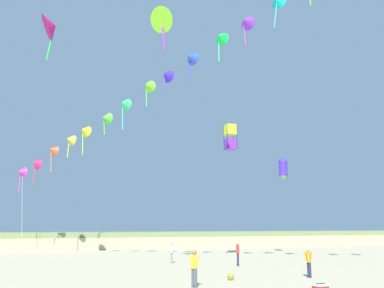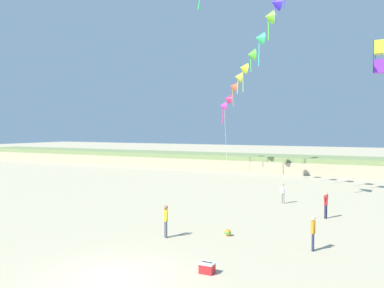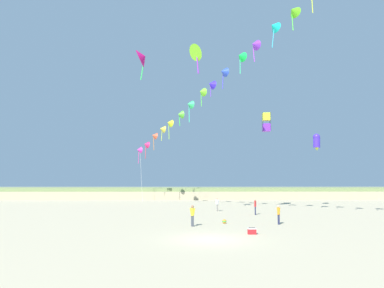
{
  "view_description": "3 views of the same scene",
  "coord_description": "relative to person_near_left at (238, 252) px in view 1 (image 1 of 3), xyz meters",
  "views": [
    {
      "loc": [
        -8.42,
        -12.48,
        2.78
      ],
      "look_at": [
        1.23,
        11.98,
        8.12
      ],
      "focal_mm": 38.0,
      "sensor_mm": 36.0,
      "label": 1
    },
    {
      "loc": [
        9.61,
        -12.34,
        5.71
      ],
      "look_at": [
        -1.6,
        9.82,
        4.75
      ],
      "focal_mm": 38.0,
      "sensor_mm": 36.0,
      "label": 2
    },
    {
      "loc": [
        -1.42,
        -22.32,
        3.97
      ],
      "look_at": [
        -1.05,
        13.78,
        7.48
      ],
      "focal_mm": 32.0,
      "sensor_mm": 36.0,
      "label": 3
    }
  ],
  "objects": [
    {
      "name": "beach_ball",
      "position": [
        -3.99,
        -6.7,
        -0.79
      ],
      "size": [
        0.36,
        0.36,
        0.36
      ],
      "color": "orange",
      "rests_on": "ground"
    },
    {
      "name": "person_near_right",
      "position": [
        0.54,
        -7.37,
        -0.04
      ],
      "size": [
        0.22,
        0.57,
        1.62
      ],
      "color": "#282D4C",
      "rests_on": "ground"
    },
    {
      "name": "large_kite_high_solo",
      "position": [
        -6.12,
        -1.01,
        16.4
      ],
      "size": [
        2.23,
        2.34,
        3.39
      ],
      "color": "#83EB27"
    },
    {
      "name": "large_kite_mid_trail",
      "position": [
        2.85,
        6.4,
        9.98
      ],
      "size": [
        1.08,
        1.08,
        2.36
      ],
      "color": "purple"
    },
    {
      "name": "large_kite_low_lead",
      "position": [
        -13.5,
        9.75,
        19.65
      ],
      "size": [
        2.0,
        2.72,
        4.61
      ],
      "color": "#D1106A"
    },
    {
      "name": "person_far_left",
      "position": [
        -3.71,
        3.84,
        -0.06
      ],
      "size": [
        0.52,
        0.33,
        1.57
      ],
      "color": "gray",
      "rests_on": "ground"
    },
    {
      "name": "kite_banner_string",
      "position": [
        -4.25,
        3.68,
        14.22
      ],
      "size": [
        23.33,
        33.56,
        22.56
      ],
      "color": "#E031B8"
    },
    {
      "name": "person_mid_center",
      "position": [
        -6.76,
        -8.47,
        0.01
      ],
      "size": [
        0.48,
        0.48,
        1.7
      ],
      "color": "#474C56",
      "rests_on": "ground"
    },
    {
      "name": "person_near_left",
      "position": [
        0.0,
        0.0,
        0.0
      ],
      "size": [
        0.24,
        0.59,
        1.68
      ],
      "color": "#282D4C",
      "rests_on": "ground"
    },
    {
      "name": "large_kite_outer_drift",
      "position": [
        10.04,
        8.61,
        7.74
      ],
      "size": [
        1.2,
        1.17,
        2.29
      ],
      "color": "#4228CE"
    },
    {
      "name": "dune_ridge",
      "position": [
        -5.66,
        27.61,
        0.04
      ],
      "size": [
        120.0,
        8.37,
        2.04
      ],
      "color": "tan",
      "rests_on": "ground"
    }
  ]
}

